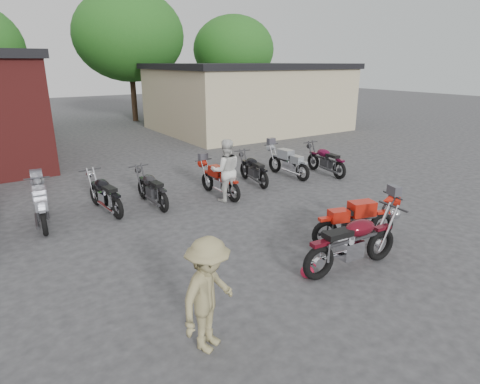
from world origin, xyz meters
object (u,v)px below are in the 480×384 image
vintage_motorcycle (354,239)px  row_bike_2 (104,192)px  person_light (226,171)px  row_bike_5 (253,168)px  row_bike_7 (325,159)px  row_bike_6 (288,161)px  person_tan (209,295)px  helmet (307,272)px  row_bike_3 (151,186)px  row_bike_4 (219,179)px  row_bike_1 (41,204)px  sportbike (356,219)px

vintage_motorcycle → row_bike_2: size_ratio=1.13×
person_light → row_bike_5: size_ratio=0.98×
person_light → row_bike_7: person_light is taller
row_bike_2 → row_bike_6: bearing=-97.3°
row_bike_2 → person_tan: bearing=169.9°
helmet → row_bike_5: row_bike_5 is taller
vintage_motorcycle → row_bike_3: vintage_motorcycle is taller
row_bike_3 → row_bike_4: size_ratio=1.01×
row_bike_6 → person_light: bearing=105.0°
person_light → row_bike_6: 3.34m
vintage_motorcycle → row_bike_1: bearing=133.7°
sportbike → row_bike_3: sportbike is taller
row_bike_4 → row_bike_1: bearing=80.0°
helmet → row_bike_3: bearing=99.5°
row_bike_1 → person_light: bearing=-95.7°
vintage_motorcycle → person_light: bearing=93.7°
person_light → row_bike_7: (4.50, 0.53, -0.34)m
row_bike_2 → person_light: bearing=-115.1°
vintage_motorcycle → row_bike_7: bearing=54.0°
helmet → row_bike_4: size_ratio=0.14×
helmet → person_light: 4.78m
vintage_motorcycle → sportbike: 1.26m
helmet → row_bike_4: (1.08, 5.07, 0.42)m
row_bike_7 → helmet: bearing=137.5°
person_tan → row_bike_6: 9.16m
row_bike_4 → row_bike_7: row_bike_7 is taller
row_bike_2 → row_bike_7: size_ratio=0.99×
row_bike_1 → row_bike_7: size_ratio=0.98×
sportbike → row_bike_6: bearing=81.3°
row_bike_6 → row_bike_7: bearing=-113.3°
sportbike → helmet: sportbike is taller
row_bike_5 → row_bike_6: (1.48, 0.01, 0.04)m
person_light → row_bike_4: (0.05, 0.47, -0.36)m
row_bike_3 → row_bike_1: bearing=85.8°
person_light → row_bike_2: bearing=1.5°
person_tan → row_bike_2: size_ratio=0.87×
helmet → row_bike_5: 6.24m
helmet → row_bike_4: row_bike_4 is taller
sportbike → row_bike_4: bearing=116.2°
vintage_motorcycle → row_bike_3: (-1.87, 5.65, -0.09)m
vintage_motorcycle → row_bike_5: size_ratio=1.19×
vintage_motorcycle → row_bike_4: 5.29m
helmet → row_bike_4: bearing=78.0°
sportbike → row_bike_3: 5.63m
helmet → row_bike_3: (-0.91, 5.43, 0.42)m
row_bike_3 → row_bike_7: (6.44, -0.30, 0.03)m
person_light → row_bike_4: size_ratio=0.97×
row_bike_1 → vintage_motorcycle: bearing=-135.4°
person_light → row_bike_2: 3.37m
person_light → person_tan: person_light is taller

